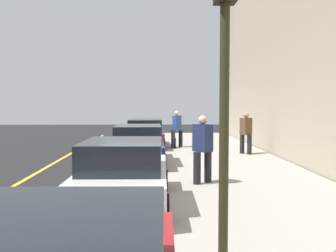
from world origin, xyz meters
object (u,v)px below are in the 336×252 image
Objects in this scene: traffic_light_pole at (225,53)px; parked_car_navy at (139,146)px; parked_car_white at (124,175)px; rolling_suitcase at (174,143)px; pedestrian_navy_coat at (203,147)px; parked_car_maroon at (145,134)px; pedestrian_blue_coat at (177,128)px; pedestrian_brown_coat at (246,132)px.

parked_car_navy is at bearing 9.54° from traffic_light_pole.
parked_car_white and parked_car_navy have the same top height.
rolling_suitcase is at bearing -17.82° from parked_car_navy.
traffic_light_pole reaches higher than pedestrian_navy_coat.
parked_car_navy is 5.23m from parked_car_maroon.
pedestrian_blue_coat reaches higher than parked_car_navy.
parked_car_white is at bearing 171.03° from pedestrian_blue_coat.
parked_car_white is 1.02× the size of traffic_light_pole.
pedestrian_navy_coat is (-5.85, 2.53, 0.03)m from pedestrian_brown_coat.
pedestrian_blue_coat is at bearing -102.53° from parked_car_maroon.
pedestrian_blue_coat is 3.84m from pedestrian_brown_coat.
traffic_light_pole is 4.73× the size of rolling_suitcase.
parked_car_white is 10.63m from pedestrian_blue_coat.
parked_car_white is at bearing 171.70° from rolling_suitcase.
rolling_suitcase is (-0.71, -1.40, -0.36)m from parked_car_maroon.
parked_car_navy is 2.34× the size of pedestrian_navy_coat.
pedestrian_blue_coat is (4.88, -1.63, 0.35)m from parked_car_navy.
pedestrian_navy_coat is at bearing -4.05° from traffic_light_pole.
parked_car_navy and parked_car_maroon have the same top height.
parked_car_white is 5.62m from parked_car_navy.
pedestrian_brown_coat is (-2.98, -4.38, 0.33)m from parked_car_maroon.
pedestrian_brown_coat is 3.80m from rolling_suitcase.
pedestrian_navy_coat is 2.13× the size of rolling_suitcase.
parked_car_navy is at bearing -0.27° from parked_car_white.
parked_car_white is 0.97× the size of parked_car_navy.
pedestrian_blue_coat reaches higher than pedestrian_brown_coat.
pedestrian_navy_coat reaches higher than pedestrian_blue_coat.
parked_car_white is 4.84× the size of rolling_suitcase.
parked_car_maroon is at bearing 55.78° from pedestrian_brown_coat.
traffic_light_pole is at bearing -170.46° from parked_car_navy.
pedestrian_navy_coat is at bearing -168.18° from parked_car_maroon.
pedestrian_navy_coat reaches higher than parked_car_maroon.
pedestrian_navy_coat is 8.16m from rolling_suitcase.
parked_car_white and parked_car_maroon have the same top height.
rolling_suitcase is (-0.36, 0.18, -0.70)m from pedestrian_blue_coat.
pedestrian_brown_coat is at bearing -29.50° from parked_car_white.
traffic_light_pole is (-3.39, -1.54, 2.14)m from parked_car_white.
pedestrian_blue_coat reaches higher than rolling_suitcase.
pedestrian_blue_coat is at bearing -18.49° from parked_car_navy.
parked_car_navy is at bearing 27.81° from pedestrian_navy_coat.
pedestrian_navy_coat reaches higher than rolling_suitcase.
parked_car_navy is 1.06× the size of traffic_light_pole.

